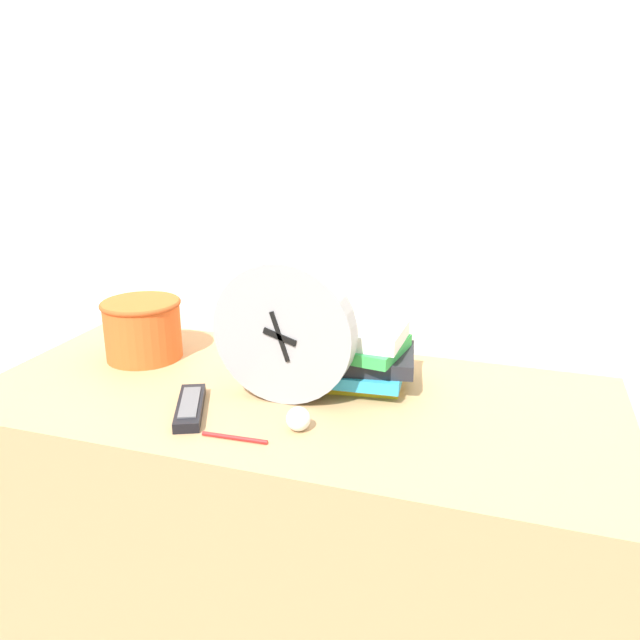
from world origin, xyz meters
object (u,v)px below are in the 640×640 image
(crumpled_paper_ball, at_px, (298,419))
(pen, at_px, (235,438))
(desk_clock, at_px, (284,333))
(book_stack, at_px, (355,356))
(basket, at_px, (143,327))
(tv_remote, at_px, (190,407))

(crumpled_paper_ball, height_order, pen, crumpled_paper_ball)
(pen, bearing_deg, desk_clock, 81.73)
(book_stack, bearing_deg, crumpled_paper_ball, -101.28)
(basket, relative_size, pen, 1.49)
(basket, relative_size, crumpled_paper_ball, 4.12)
(book_stack, height_order, basket, basket)
(tv_remote, height_order, pen, tv_remote)
(book_stack, relative_size, basket, 1.46)
(basket, height_order, tv_remote, basket)
(book_stack, height_order, crumpled_paper_ball, book_stack)
(desk_clock, xyz_separation_m, pen, (-0.03, -0.18, -0.14))
(pen, bearing_deg, tv_remote, 150.56)
(basket, distance_m, tv_remote, 0.34)
(book_stack, distance_m, basket, 0.52)
(book_stack, bearing_deg, tv_remote, -140.15)
(desk_clock, xyz_separation_m, book_stack, (0.11, 0.12, -0.08))
(basket, xyz_separation_m, crumpled_paper_ball, (0.47, -0.23, -0.05))
(book_stack, xyz_separation_m, tv_remote, (-0.27, -0.23, -0.06))
(crumpled_paper_ball, bearing_deg, tv_remote, 179.08)
(desk_clock, relative_size, basket, 1.55)
(desk_clock, height_order, basket, desk_clock)
(book_stack, xyz_separation_m, pen, (-0.14, -0.30, -0.06))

